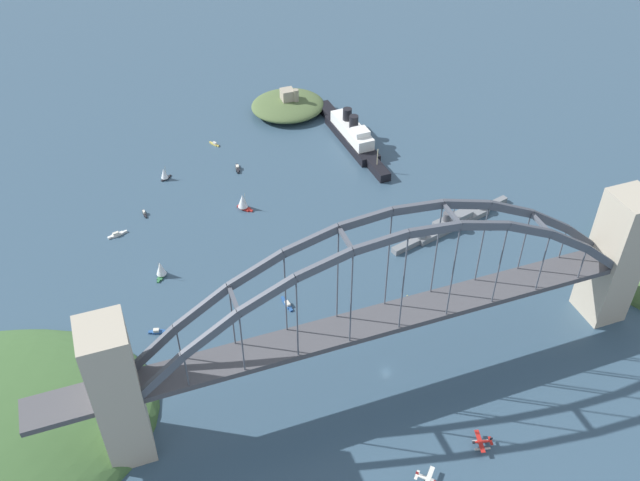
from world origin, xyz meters
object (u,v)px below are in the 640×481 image
(small_boat_4, at_px, (238,168))
(seaplane_second_in_formation, at_px, (426,480))
(small_boat_7, at_px, (144,213))
(channel_marker_buoy, at_px, (407,298))
(seaplane_taxiing_near_bridge, at_px, (481,443))
(small_boat_2, at_px, (243,201))
(small_boat_5, at_px, (161,269))
(naval_cruiser, at_px, (451,223))
(small_boat_1, at_px, (287,304))
(small_boat_8, at_px, (164,174))
(small_boat_6, at_px, (157,331))
(harbor_arch_bridge, at_px, (392,315))
(ocean_liner, at_px, (352,134))
(fort_island_mid_harbor, at_px, (288,105))
(small_boat_0, at_px, (117,234))
(small_boat_3, at_px, (214,144))

(small_boat_4, bearing_deg, seaplane_second_in_formation, -86.84)
(small_boat_7, bearing_deg, channel_marker_buoy, -45.68)
(seaplane_taxiing_near_bridge, height_order, small_boat_2, small_boat_2)
(small_boat_5, bearing_deg, naval_cruiser, -5.41)
(seaplane_second_in_formation, relative_size, small_boat_1, 0.87)
(seaplane_second_in_formation, height_order, small_boat_8, small_boat_8)
(small_boat_1, height_order, small_boat_7, small_boat_7)
(small_boat_7, bearing_deg, small_boat_8, 60.49)
(small_boat_6, bearing_deg, seaplane_second_in_formation, -53.68)
(small_boat_2, height_order, small_boat_8, small_boat_2)
(seaplane_taxiing_near_bridge, height_order, small_boat_6, seaplane_taxiing_near_bridge)
(small_boat_4, height_order, small_boat_7, small_boat_4)
(small_boat_6, bearing_deg, seaplane_taxiing_near_bridge, -43.53)
(harbor_arch_bridge, distance_m, ocean_liner, 181.11)
(harbor_arch_bridge, bearing_deg, fort_island_mid_harbor, 82.58)
(harbor_arch_bridge, xyz_separation_m, small_boat_2, (-26.21, 128.54, -28.96))
(seaplane_second_in_formation, height_order, small_boat_2, small_boat_2)
(fort_island_mid_harbor, bearing_deg, seaplane_second_in_formation, -97.60)
(ocean_liner, relative_size, small_boat_5, 9.38)
(small_boat_4, xyz_separation_m, small_boat_5, (-57.30, -75.26, 3.63))
(small_boat_6, relative_size, small_boat_7, 1.16)
(small_boat_7, relative_size, channel_marker_buoy, 2.57)
(small_boat_4, height_order, small_boat_8, small_boat_8)
(fort_island_mid_harbor, distance_m, small_boat_0, 151.95)
(small_boat_1, bearing_deg, small_boat_0, 130.66)
(small_boat_6, distance_m, small_boat_8, 118.39)
(harbor_arch_bridge, xyz_separation_m, fort_island_mid_harbor, (28.62, 219.63, -29.14))
(small_boat_7, bearing_deg, small_boat_4, 22.91)
(small_boat_3, bearing_deg, harbor_arch_bridge, -82.48)
(harbor_arch_bridge, distance_m, small_boat_1, 66.51)
(small_boat_6, bearing_deg, small_boat_8, 77.99)
(naval_cruiser, distance_m, fort_island_mid_harbor, 149.25)
(small_boat_5, bearing_deg, fort_island_mid_harbor, 50.77)
(small_boat_7, distance_m, small_boat_8, 33.14)
(small_boat_1, bearing_deg, channel_marker_buoy, -16.33)
(small_boat_3, bearing_deg, small_boat_7, -133.03)
(small_boat_0, height_order, channel_marker_buoy, channel_marker_buoy)
(seaplane_taxiing_near_bridge, xyz_separation_m, small_boat_1, (-45.46, 95.77, -1.06))
(small_boat_4, xyz_separation_m, small_boat_6, (-65.76, -111.30, -0.11))
(ocean_liner, height_order, seaplane_taxiing_near_bridge, ocean_liner)
(naval_cruiser, distance_m, seaplane_taxiing_near_bridge, 131.72)
(ocean_liner, height_order, small_boat_3, ocean_liner)
(naval_cruiser, xyz_separation_m, small_boat_7, (-147.79, 64.99, -1.92))
(small_boat_6, distance_m, small_boat_7, 87.44)
(naval_cruiser, xyz_separation_m, small_boat_1, (-97.45, -25.25, -1.97))
(naval_cruiser, relative_size, small_boat_6, 9.27)
(ocean_liner, bearing_deg, channel_marker_buoy, -101.27)
(small_boat_1, height_order, small_boat_4, small_boat_4)
(seaplane_taxiing_near_bridge, distance_m, small_boat_0, 206.07)
(fort_island_mid_harbor, xyz_separation_m, small_boat_3, (-54.52, -23.49, -3.85))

